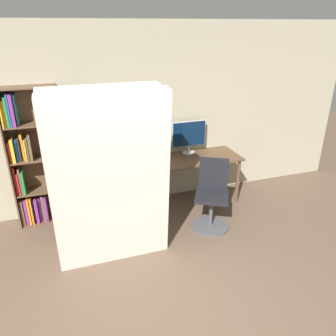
# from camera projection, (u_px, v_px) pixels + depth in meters

# --- Properties ---
(wall_back) EXTENTS (8.00, 0.06, 2.70)m
(wall_back) POSITION_uv_depth(u_px,v_px,m) (109.00, 121.00, 4.74)
(wall_back) COLOR tan
(wall_back) RESTS_ON ground
(desk) EXTENTS (1.43, 0.65, 0.76)m
(desk) POSITION_uv_depth(u_px,v_px,m) (193.00, 163.00, 5.06)
(desk) COLOR brown
(desk) RESTS_ON ground
(monitor) EXTENTS (0.55, 0.20, 0.52)m
(monitor) POSITION_uv_depth(u_px,v_px,m) (189.00, 135.00, 5.08)
(monitor) COLOR #B7B7BC
(monitor) RESTS_ON desk
(office_chair) EXTENTS (0.60, 0.60, 0.97)m
(office_chair) POSITION_uv_depth(u_px,v_px,m) (212.00, 200.00, 4.52)
(office_chair) COLOR #4C4C51
(office_chair) RESTS_ON ground
(bookshelf) EXTENTS (0.72, 0.31, 1.92)m
(bookshelf) POSITION_uv_depth(u_px,v_px,m) (31.00, 163.00, 4.45)
(bookshelf) COLOR brown
(bookshelf) RESTS_ON ground
(mattress_near) EXTENTS (1.30, 0.35, 2.05)m
(mattress_near) POSITION_uv_depth(u_px,v_px,m) (111.00, 184.00, 3.59)
(mattress_near) COLOR beige
(mattress_near) RESTS_ON ground
(mattress_far) EXTENTS (1.30, 0.27, 2.05)m
(mattress_far) POSITION_uv_depth(u_px,v_px,m) (107.00, 173.00, 3.86)
(mattress_far) COLOR beige
(mattress_far) RESTS_ON ground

